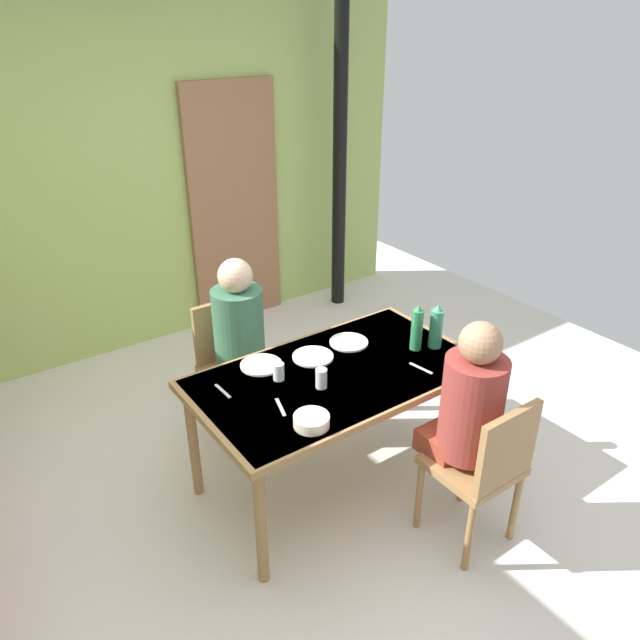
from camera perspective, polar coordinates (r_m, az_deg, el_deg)
name	(u,v)px	position (r m, az deg, el deg)	size (l,w,h in m)	color
ground_plane	(316,499)	(3.54, -0.43, -16.57)	(6.16, 6.16, 0.00)	silver
wall_back	(134,179)	(4.83, -17.22, 12.64)	(4.78, 0.10, 2.67)	#A9C365
door_wooden	(235,207)	(5.14, -8.07, 10.52)	(0.80, 0.05, 2.00)	#976645
stove_pipe_column	(340,159)	(5.29, 1.88, 14.98)	(0.12, 0.12, 2.67)	black
dining_table	(336,383)	(3.25, 1.54, -6.00)	(1.53, 0.87, 0.74)	#9C7146
chair_near_diner	(484,466)	(3.09, 15.31, -13.15)	(0.40, 0.40, 0.87)	#9C7146
chair_far_diner	(232,361)	(3.82, -8.31, -3.87)	(0.40, 0.40, 0.87)	#9C7146
person_near_diner	(470,404)	(2.98, 13.99, -7.68)	(0.30, 0.37, 0.77)	brown
person_far_diner	(240,329)	(3.57, -7.59, -0.89)	(0.30, 0.37, 0.77)	#33654A
water_bottle_green_near	(417,328)	(3.41, 9.15, -0.79)	(0.07, 0.07, 0.28)	#2A804B
water_bottle_green_far	(436,327)	(3.46, 10.95, -0.68)	(0.08, 0.08, 0.26)	#398D6A
serving_bowl_center	(312,421)	(2.82, -0.81, -9.52)	(0.17, 0.17, 0.06)	beige
dinner_plate_near_left	(349,342)	(3.49, 2.74, -2.11)	(0.22, 0.22, 0.01)	white
dinner_plate_near_right	(261,365)	(3.28, -5.59, -4.24)	(0.23, 0.23, 0.01)	white
dinner_plate_far_center	(313,357)	(3.34, -0.68, -3.48)	(0.23, 0.23, 0.01)	white
drinking_glass_by_near_diner	(322,379)	(3.07, 0.15, -5.56)	(0.06, 0.06, 0.11)	silver
drinking_glass_by_far_diner	(279,372)	(3.14, -3.94, -4.89)	(0.06, 0.06, 0.09)	silver
cutlery_knife_near	(421,368)	(3.29, 9.53, -4.53)	(0.15, 0.02, 0.00)	silver
cutlery_fork_near	(281,407)	(2.95, -3.76, -8.23)	(0.15, 0.02, 0.00)	silver
cutlery_knife_far	(223,391)	(3.10, -9.19, -6.66)	(0.15, 0.02, 0.00)	silver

